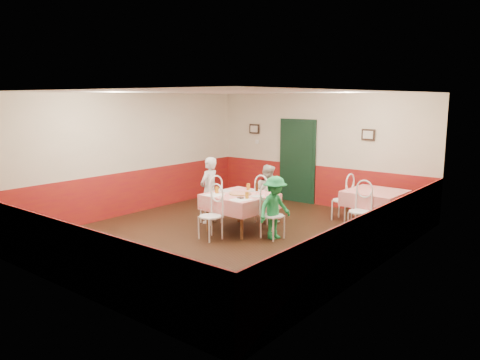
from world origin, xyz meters
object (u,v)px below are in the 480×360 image
Objects in this scene: chair_left at (211,203)px; glass_a at (217,190)px; second_table at (375,209)px; wallet at (241,198)px; chair_right at (273,216)px; beer_bottle at (257,187)px; chair_second_a at (342,200)px; diner_right at (275,208)px; chair_second_b at (360,212)px; diner_far at (268,193)px; main_table at (240,212)px; diner_left at (209,190)px; pizza at (240,194)px; chair_far at (266,202)px; chair_near at (210,216)px; glass_c at (248,187)px; glass_b at (247,195)px.

chair_left is 0.65m from glass_a.
second_table is 10.18× the size of wallet.
second_table is at bearing -22.72° from chair_right.
chair_second_a is at bearing 55.15° from beer_bottle.
diner_right reaches higher than glass_a.
chair_second_b is at bearing -34.55° from chair_right.
main_table is at bearing 88.38° from diner_far.
diner_left reaches higher than wallet.
pizza reaches higher than main_table.
chair_left is (-0.85, 0.05, 0.08)m from main_table.
chair_left is at bearing -145.24° from second_table.
chair_far and chair_near have the same top height.
chair_second_b is (0.00, -0.75, 0.08)m from second_table.
chair_right is at bearing 131.74° from diner_far.
glass_c is at bearing -155.83° from chair_second_b.
diner_left is at bearing 165.89° from glass_b.
chair_second_b is (2.03, 1.30, 0.08)m from main_table.
chair_far is (-1.98, -1.20, 0.08)m from second_table.
wallet is (0.15, -0.72, -0.10)m from beer_bottle.
beer_bottle reaches higher than chair_far.
chair_second_b reaches higher than pizza.
chair_second_b is at bearing 25.33° from beer_bottle.
glass_a is at bearing -136.77° from second_table.
chair_far is 1.27m from diner_left.
beer_bottle is at bearing -139.03° from second_table.
chair_right is 0.73× the size of diner_right.
wallet is (-1.00, -2.37, 0.32)m from chair_second_a.
beer_bottle is 0.17× the size of diner_far.
second_table is at bearing 92.12° from chair_second_b.
glass_a is (-0.43, -0.22, 0.05)m from pizza.
chair_second_a is at bearing 58.70° from pizza.
beer_bottle is at bearing 72.10° from main_table.
chair_second_a is (1.33, 2.90, 0.00)m from chair_near.
diner_far is at bearing 103.66° from wallet.
second_table is 0.88× the size of diner_far.
chair_left is 1.00× the size of chair_near.
diner_right is (0.90, -0.05, 0.24)m from main_table.
chair_far reaches higher than second_table.
beer_bottle is 0.15× the size of diner_left.
chair_left reaches higher than glass_a.
chair_near reaches higher than main_table.
chair_near is 0.62× the size of diner_left.
second_table is 5.06× the size of beer_bottle.
chair_left is 1.00× the size of chair_right.
glass_a is at bearing -149.23° from main_table.
chair_second_a is at bearing 126.39° from diner_left.
glass_a is 0.11× the size of diner_far.
chair_right is 1.25m from diner_far.
chair_right is at bearing -2.07° from pizza.
diner_left is (-2.17, -1.99, 0.27)m from chair_second_a.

